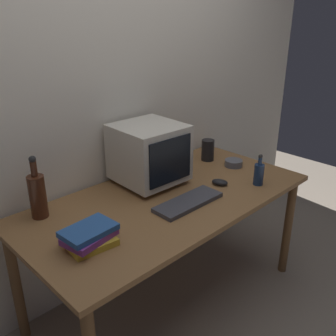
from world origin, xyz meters
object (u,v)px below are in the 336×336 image
(keyboard, at_px, (188,202))
(book_stack, at_px, (90,236))
(bottle_short, at_px, (259,173))
(bottle_tall, at_px, (38,195))
(computer_mouse, at_px, (220,182))
(metal_canister, at_px, (208,150))
(cd_spindle, at_px, (234,163))
(crt_monitor, at_px, (149,153))

(keyboard, height_order, book_stack, book_stack)
(bottle_short, bearing_deg, book_stack, 171.27)
(keyboard, bearing_deg, bottle_tall, 145.94)
(computer_mouse, distance_m, metal_canister, 0.42)
(keyboard, height_order, metal_canister, metal_canister)
(bottle_short, relative_size, cd_spindle, 1.65)
(crt_monitor, relative_size, bottle_tall, 1.18)
(bottle_short, distance_m, cd_spindle, 0.32)
(crt_monitor, height_order, keyboard, crt_monitor)
(bottle_tall, bearing_deg, keyboard, -34.54)
(book_stack, relative_size, metal_canister, 1.68)
(keyboard, relative_size, bottle_tall, 1.24)
(metal_canister, bearing_deg, keyboard, -148.69)
(bottle_tall, height_order, cd_spindle, bottle_tall)
(computer_mouse, distance_m, bottle_tall, 1.06)
(keyboard, height_order, bottle_short, bottle_short)
(crt_monitor, distance_m, bottle_short, 0.68)
(crt_monitor, xyz_separation_m, cd_spindle, (0.59, -0.21, -0.17))
(keyboard, xyz_separation_m, computer_mouse, (0.32, 0.03, 0.01))
(crt_monitor, bearing_deg, cd_spindle, -19.24)
(keyboard, bearing_deg, cd_spindle, 14.50)
(bottle_tall, distance_m, cd_spindle, 1.31)
(keyboard, bearing_deg, book_stack, 176.43)
(computer_mouse, height_order, book_stack, book_stack)
(crt_monitor, xyz_separation_m, keyboard, (-0.04, -0.36, -0.18))
(bottle_short, bearing_deg, crt_monitor, 133.10)
(bottle_tall, bearing_deg, metal_canister, -4.15)
(book_stack, height_order, metal_canister, metal_canister)
(metal_canister, bearing_deg, computer_mouse, -129.54)
(crt_monitor, bearing_deg, computer_mouse, -49.25)
(keyboard, distance_m, computer_mouse, 0.32)
(crt_monitor, bearing_deg, book_stack, -153.81)
(cd_spindle, bearing_deg, crt_monitor, 160.76)
(computer_mouse, bearing_deg, cd_spindle, -0.34)
(keyboard, relative_size, metal_canister, 2.80)
(bottle_tall, bearing_deg, cd_spindle, -12.83)
(cd_spindle, bearing_deg, bottle_tall, 167.17)
(keyboard, height_order, bottle_tall, bottle_tall)
(keyboard, xyz_separation_m, bottle_short, (0.49, -0.13, 0.06))
(book_stack, bearing_deg, crt_monitor, 26.19)
(bottle_short, bearing_deg, keyboard, 165.63)
(bottle_short, xyz_separation_m, cd_spindle, (0.13, 0.28, -0.05))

